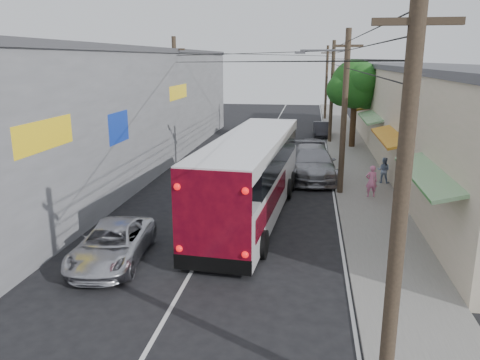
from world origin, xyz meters
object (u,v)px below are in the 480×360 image
Objects in this scene: coach_bus at (252,175)px; parked_car_far at (322,130)px; parked_suv at (312,163)px; parked_car_mid at (312,150)px; pedestrian_far at (384,170)px; jeepney at (112,244)px; pedestrian_near at (371,181)px.

coach_bus is 3.13× the size of parked_car_far.
parked_suv is 1.37× the size of parked_car_mid.
pedestrian_far reaches higher than parked_car_far.
coach_bus is 2.70× the size of jeepney.
jeepney is 18.17m from parked_car_mid.
coach_bus is 6.83m from jeepney.
coach_bus is 8.92m from pedestrian_far.
parked_car_mid reaches higher than jeepney.
parked_car_far is (0.80, 14.58, -0.24)m from parked_suv.
pedestrian_far is at bearing -19.29° from parked_suv.
coach_bus is at bearing -100.69° from parked_car_far.
jeepney is at bearing 33.88° from pedestrian_near.
pedestrian_near is (2.83, -8.19, 0.14)m from parked_car_mid.
parked_car_mid is at bearing -38.52° from pedestrian_far.
parked_suv is at bearing -62.29° from pedestrian_near.
parked_car_mid is (0.00, 4.39, -0.13)m from parked_suv.
parked_car_mid is at bearing 63.27° from jeepney.
coach_bus is at bearing -103.14° from parked_car_mid.
parked_car_mid reaches higher than parked_car_far.
parked_car_far is at bearing 85.35° from coach_bus.
parked_car_far is 2.82× the size of pedestrian_far.
pedestrian_near is at bearing 37.41° from jeepney.
parked_car_mid is at bearing -96.30° from parked_car_far.
jeepney is at bearing 64.27° from pedestrian_far.
jeepney is 0.74× the size of parked_suv.
pedestrian_near is at bearing -71.38° from parked_car_mid.
parked_suv is at bearing -90.46° from parked_car_mid.
pedestrian_near is at bearing -85.50° from parked_car_far.
parked_suv is at bearing -94.95° from parked_car_far.
pedestrian_far is (10.39, 11.56, 0.18)m from jeepney.
parked_car_mid is 8.66m from pedestrian_near.
parked_car_mid is 2.88× the size of pedestrian_near.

